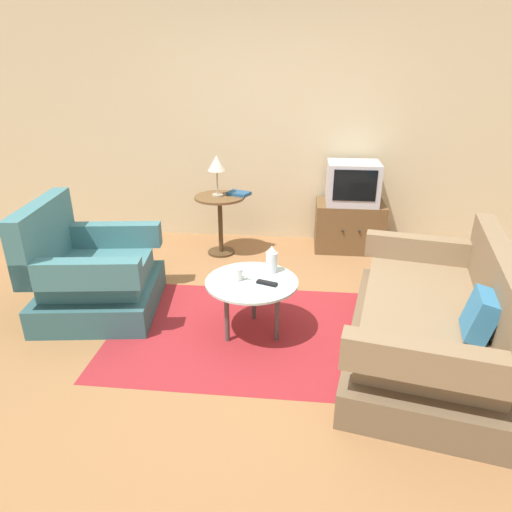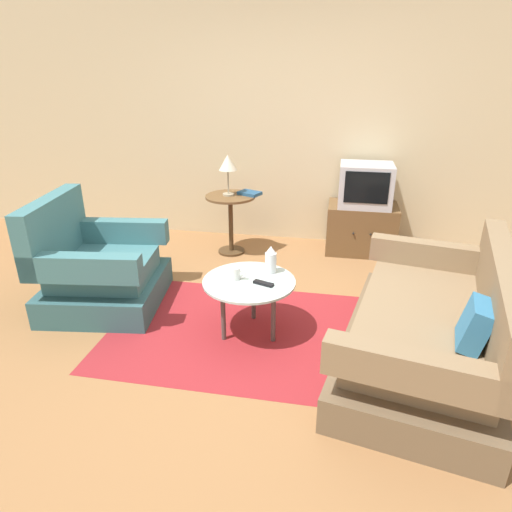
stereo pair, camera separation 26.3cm
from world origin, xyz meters
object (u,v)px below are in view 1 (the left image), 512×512
couch (432,325)px  vase (272,259)px  tv_remote_dark (267,283)px  side_table (220,212)px  table_lamp (217,165)px  book (239,193)px  television (353,183)px  armchair (91,276)px  mug (238,274)px  coffee_table (252,286)px  tv_stand (349,226)px

couch → vase: couch is taller
tv_remote_dark → side_table: bearing=130.9°
vase → couch: bearing=-18.1°
table_lamp → vase: size_ratio=1.97×
side_table → book: bearing=19.7°
television → vase: bearing=-114.2°
armchair → mug: (1.28, -0.23, 0.19)m
table_lamp → coffee_table: bearing=-71.0°
side_table → vase: (0.66, -1.41, 0.08)m
mug → coffee_table: bearing=-2.6°
coffee_table → vase: vase is taller
coffee_table → book: size_ratio=2.54×
table_lamp → vase: (0.68, -1.41, -0.43)m
book → television: bearing=33.8°
side_table → table_lamp: bearing=168.4°
armchair → side_table: armchair is taller
tv_stand → tv_remote_dark: size_ratio=4.61×
vase → armchair: bearing=177.8°
table_lamp → book: (0.22, 0.07, -0.32)m
couch → book: couch is taller
armchair → couch: 2.71m
television → table_lamp: bearing=-169.0°
tv_stand → tv_remote_dark: (-0.78, -1.93, 0.19)m
tv_stand → television: size_ratio=1.35×
armchair → table_lamp: table_lamp is taller
coffee_table → television: television is taller
mug → tv_remote_dark: (0.23, -0.05, -0.04)m
book → tv_remote_dark: bearing=-51.4°
couch → tv_stand: (-0.39, 2.09, -0.01)m
television → table_lamp: size_ratio=1.28×
television → tv_remote_dark: television is taller
tv_remote_dark → book: 1.77m
armchair → side_table: size_ratio=1.65×
television → mug: 2.13m
coffee_table → tv_remote_dark: tv_remote_dark is taller
armchair → vase: size_ratio=4.91×
book → coffee_table: bearing=-54.8°
television → tv_remote_dark: 2.09m
side_table → vase: size_ratio=2.99×
vase → tv_remote_dark: 0.24m
side_table → tv_stand: bearing=12.0°
vase → book: book is taller
television → tv_remote_dark: bearing=-112.1°
armchair → couch: bearing=73.3°
side_table → tv_remote_dark: side_table is taller
vase → tv_stand: bearing=66.1°
tv_stand → vase: size_ratio=3.40×
couch → table_lamp: size_ratio=4.48×
coffee_table → armchair: bearing=170.6°
armchair → book: 1.81m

